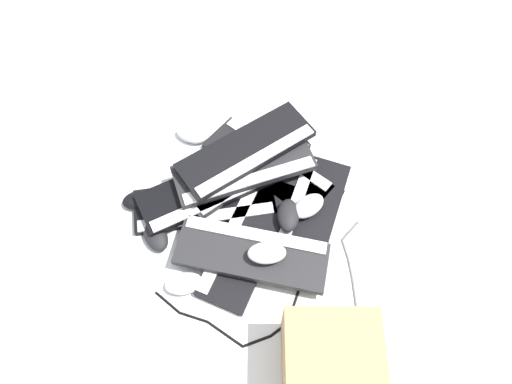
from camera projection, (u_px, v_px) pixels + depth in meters
The scene contains 21 objects.
ground_plane at pixel (277, 214), 1.43m from camera, with size 3.20×3.20×0.00m, color silver.
keyboard_0 at pixel (205, 204), 1.44m from camera, with size 0.46×0.28×0.03m.
keyboard_1 at pixel (248, 238), 1.38m from camera, with size 0.25×0.46×0.03m.
keyboard_2 at pixel (309, 218), 1.41m from camera, with size 0.23×0.46×0.03m.
keyboard_3 at pixel (267, 165), 1.51m from camera, with size 0.46×0.35×0.03m.
keyboard_4 at pixel (245, 166), 1.47m from camera, with size 0.41×0.42×0.03m.
keyboard_5 at pixel (244, 169), 1.43m from camera, with size 0.46×0.34×0.03m.
keyboard_6 at pixel (247, 150), 1.43m from camera, with size 0.42×0.41×0.03m.
keyboard_7 at pixel (209, 188), 1.43m from camera, with size 0.44×0.38×0.03m.
keyboard_8 at pixel (252, 253), 1.32m from camera, with size 0.45×0.17×0.03m.
mouse_0 at pixel (210, 179), 1.40m from camera, with size 0.11×0.07×0.04m, color #4C4C51.
mouse_1 at pixel (308, 206), 1.39m from camera, with size 0.11×0.07×0.04m, color #B7B7BC.
mouse_2 at pixel (267, 253), 1.29m from camera, with size 0.11×0.07×0.04m, color silver.
mouse_3 at pixel (140, 199), 1.44m from camera, with size 0.11×0.07×0.04m, color black.
mouse_4 at pixel (192, 134), 1.56m from camera, with size 0.11×0.07×0.04m, color silver.
mouse_5 at pixel (184, 283), 1.30m from camera, with size 0.11×0.07×0.04m, color silver.
mouse_6 at pixel (288, 215), 1.38m from camera, with size 0.11×0.07×0.04m, color black.
mouse_7 at pixel (156, 236), 1.38m from camera, with size 0.11×0.07×0.04m, color black.
cable_0 at pixel (337, 330), 1.25m from camera, with size 0.22×0.62×0.01m.
cable_1 at pixel (274, 285), 1.32m from camera, with size 0.52×0.54×0.01m.
cardboard_box at pixel (332, 380), 1.11m from camera, with size 0.31×0.24×0.18m, color tan.
Camera 1 is at (-0.04, 0.64, 1.29)m, focal length 32.00 mm.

